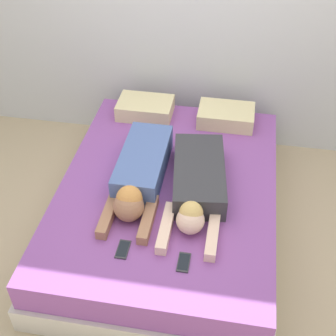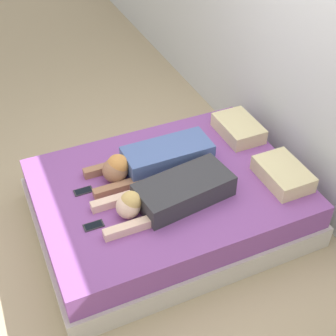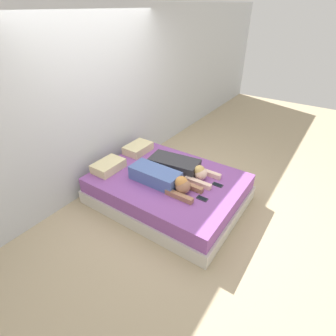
{
  "view_description": "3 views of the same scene",
  "coord_description": "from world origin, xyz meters",
  "px_view_note": "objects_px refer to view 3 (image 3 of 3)",
  "views": [
    {
      "loc": [
        0.43,
        -2.45,
        2.69
      ],
      "look_at": [
        0.0,
        0.0,
        0.58
      ],
      "focal_mm": 50.0,
      "sensor_mm": 36.0,
      "label": 1
    },
    {
      "loc": [
        2.55,
        -1.13,
        2.9
      ],
      "look_at": [
        0.0,
        0.0,
        0.58
      ],
      "focal_mm": 50.0,
      "sensor_mm": 36.0,
      "label": 2
    },
    {
      "loc": [
        -2.6,
        -1.77,
        2.55
      ],
      "look_at": [
        0.0,
        0.0,
        0.58
      ],
      "focal_mm": 28.0,
      "sensor_mm": 36.0,
      "label": 3
    }
  ],
  "objects_px": {
    "pillow_head_right": "(138,148)",
    "cell_phone_right": "(218,185)",
    "bed": "(168,189)",
    "person_right": "(180,167)",
    "pillow_head_left": "(108,166)",
    "cell_phone_left": "(202,198)",
    "person_left": "(163,178)"
  },
  "relations": [
    {
      "from": "bed",
      "to": "person_right",
      "type": "distance_m",
      "value": 0.38
    },
    {
      "from": "pillow_head_left",
      "to": "bed",
      "type": "bearing_deg",
      "value": -67.77
    },
    {
      "from": "cell_phone_left",
      "to": "cell_phone_right",
      "type": "height_order",
      "value": "same"
    },
    {
      "from": "pillow_head_left",
      "to": "cell_phone_right",
      "type": "relative_size",
      "value": 3.16
    },
    {
      "from": "bed",
      "to": "cell_phone_left",
      "type": "distance_m",
      "value": 0.71
    },
    {
      "from": "cell_phone_right",
      "to": "person_left",
      "type": "bearing_deg",
      "value": 122.87
    },
    {
      "from": "person_right",
      "to": "pillow_head_left",
      "type": "bearing_deg",
      "value": 121.57
    },
    {
      "from": "cell_phone_left",
      "to": "cell_phone_right",
      "type": "relative_size",
      "value": 1.0
    },
    {
      "from": "bed",
      "to": "cell_phone_left",
      "type": "height_order",
      "value": "cell_phone_left"
    },
    {
      "from": "bed",
      "to": "pillow_head_right",
      "type": "distance_m",
      "value": 0.96
    },
    {
      "from": "person_left",
      "to": "pillow_head_right",
      "type": "bearing_deg",
      "value": 58.71
    },
    {
      "from": "person_right",
      "to": "cell_phone_left",
      "type": "relative_size",
      "value": 7.33
    },
    {
      "from": "bed",
      "to": "person_right",
      "type": "relative_size",
      "value": 1.98
    },
    {
      "from": "pillow_head_right",
      "to": "cell_phone_right",
      "type": "relative_size",
      "value": 3.16
    },
    {
      "from": "person_left",
      "to": "cell_phone_right",
      "type": "bearing_deg",
      "value": -57.13
    },
    {
      "from": "bed",
      "to": "pillow_head_right",
      "type": "bearing_deg",
      "value": 67.77
    },
    {
      "from": "person_right",
      "to": "cell_phone_left",
      "type": "height_order",
      "value": "person_right"
    },
    {
      "from": "bed",
      "to": "person_left",
      "type": "distance_m",
      "value": 0.37
    },
    {
      "from": "pillow_head_left",
      "to": "person_left",
      "type": "distance_m",
      "value": 0.9
    },
    {
      "from": "pillow_head_left",
      "to": "cell_phone_right",
      "type": "height_order",
      "value": "pillow_head_left"
    },
    {
      "from": "pillow_head_right",
      "to": "person_left",
      "type": "relative_size",
      "value": 0.45
    },
    {
      "from": "pillow_head_left",
      "to": "cell_phone_left",
      "type": "bearing_deg",
      "value": -83.31
    },
    {
      "from": "cell_phone_left",
      "to": "pillow_head_left",
      "type": "bearing_deg",
      "value": 96.69
    },
    {
      "from": "pillow_head_left",
      "to": "cell_phone_left",
      "type": "height_order",
      "value": "pillow_head_left"
    },
    {
      "from": "person_left",
      "to": "cell_phone_left",
      "type": "relative_size",
      "value": 7.08
    },
    {
      "from": "person_right",
      "to": "cell_phone_left",
      "type": "xyz_separation_m",
      "value": [
        -0.39,
        -0.58,
        -0.08
      ]
    },
    {
      "from": "pillow_head_left",
      "to": "person_right",
      "type": "relative_size",
      "value": 0.43
    },
    {
      "from": "pillow_head_right",
      "to": "person_right",
      "type": "distance_m",
      "value": 0.92
    },
    {
      "from": "cell_phone_left",
      "to": "pillow_head_right",
      "type": "bearing_deg",
      "value": 70.94
    },
    {
      "from": "pillow_head_right",
      "to": "person_left",
      "type": "height_order",
      "value": "person_left"
    },
    {
      "from": "bed",
      "to": "person_left",
      "type": "relative_size",
      "value": 2.05
    },
    {
      "from": "cell_phone_right",
      "to": "pillow_head_right",
      "type": "bearing_deg",
      "value": 85.15
    }
  ]
}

